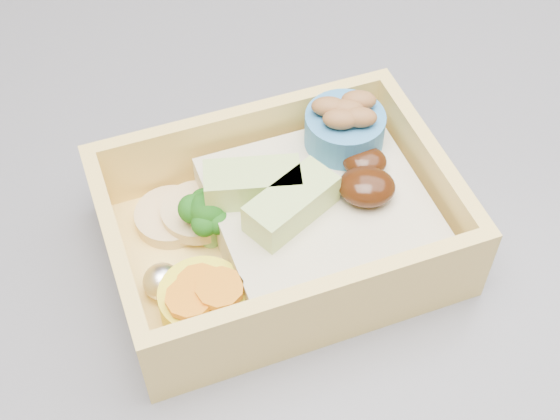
{
  "coord_description": "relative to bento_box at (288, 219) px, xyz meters",
  "views": [
    {
      "loc": [
        -0.07,
        -0.46,
        1.28
      ],
      "look_at": [
        -0.08,
        -0.2,
        0.96
      ],
      "focal_mm": 50.0,
      "sensor_mm": 36.0,
      "label": 1
    }
  ],
  "objects": [
    {
      "name": "bento_box",
      "position": [
        0.0,
        0.0,
        0.0
      ],
      "size": [
        0.23,
        0.2,
        0.07
      ],
      "rotation": [
        0.0,
        0.0,
        0.41
      ],
      "color": "#F6CD65",
      "rests_on": "island"
    }
  ]
}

